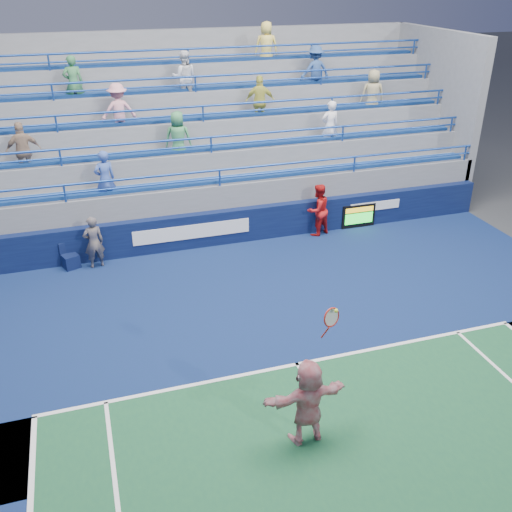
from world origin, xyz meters
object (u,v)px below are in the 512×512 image
object	(u,v)px
line_judge	(94,242)
ball_girl	(318,210)
serve_speed_board	(358,216)
tennis_player	(308,402)
judge_chair	(71,260)

from	to	relation	value
line_judge	ball_girl	xyz separation A→B (m)	(7.00, 0.19, 0.07)
ball_girl	line_judge	bearing A→B (deg)	-18.72
serve_speed_board	ball_girl	distance (m)	1.60
serve_speed_board	tennis_player	distance (m)	9.96
line_judge	tennis_player	bearing A→B (deg)	100.89
line_judge	judge_chair	bearing A→B (deg)	-24.96
serve_speed_board	tennis_player	xyz separation A→B (m)	(-5.25, -8.45, 0.46)
judge_chair	line_judge	distance (m)	0.91
judge_chair	tennis_player	xyz separation A→B (m)	(3.99, -8.31, 0.63)
judge_chair	tennis_player	bearing A→B (deg)	-64.36
serve_speed_board	tennis_player	bearing A→B (deg)	-121.84
tennis_player	line_judge	xyz separation A→B (m)	(-3.28, 8.13, -0.08)
serve_speed_board	ball_girl	size ratio (longest dim) A/B	0.69
judge_chair	ball_girl	distance (m)	7.73
serve_speed_board	line_judge	xyz separation A→B (m)	(-8.53, -0.32, 0.38)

